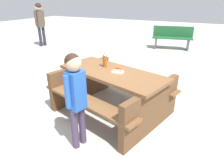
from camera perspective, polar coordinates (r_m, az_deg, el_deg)
ground_plane at (r=3.50m, az=0.00°, el=-7.88°), size 30.00×30.00×0.00m
picnic_table at (r=3.29m, az=0.00°, el=-1.28°), size 2.10×1.82×0.75m
soda_bottle at (r=3.35m, az=-2.12°, el=6.97°), size 0.07×0.07×0.26m
hotdog_tray at (r=3.10m, az=1.67°, el=3.81°), size 0.18×0.12×0.08m
child_in_coat at (r=2.40m, az=-10.61°, el=-1.90°), size 0.21×0.31×1.27m
park_bench_near at (r=8.13m, az=17.16°, el=12.89°), size 1.55×0.68×0.85m
bystander_adult at (r=8.71m, az=-20.30°, el=17.30°), size 0.30×0.40×1.67m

